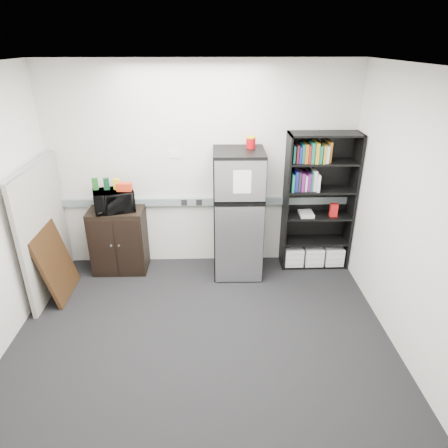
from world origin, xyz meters
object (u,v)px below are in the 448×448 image
object	(u,v)px
cabinet	(119,240)
microwave	(114,200)
refrigerator	(238,214)
cubicle_partition	(44,230)
bookshelf	(318,204)

from	to	relation	value
cabinet	microwave	xyz separation A→B (m)	(0.00, -0.02, 0.58)
microwave	refrigerator	xyz separation A→B (m)	(1.59, -0.06, -0.19)
cubicle_partition	microwave	bearing A→B (deg)	27.67
bookshelf	refrigerator	distance (m)	1.08
microwave	refrigerator	world-z (taller)	refrigerator
microwave	refrigerator	distance (m)	1.60
cubicle_partition	bookshelf	bearing A→B (deg)	8.06
bookshelf	microwave	world-z (taller)	bookshelf
refrigerator	microwave	bearing A→B (deg)	178.28
bookshelf	cubicle_partition	bearing A→B (deg)	-171.94
bookshelf	microwave	distance (m)	2.66
bookshelf	microwave	bearing A→B (deg)	-178.27
refrigerator	cubicle_partition	bearing A→B (deg)	-171.18
bookshelf	refrigerator	bearing A→B (deg)	-172.31
cubicle_partition	cabinet	bearing A→B (deg)	28.59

